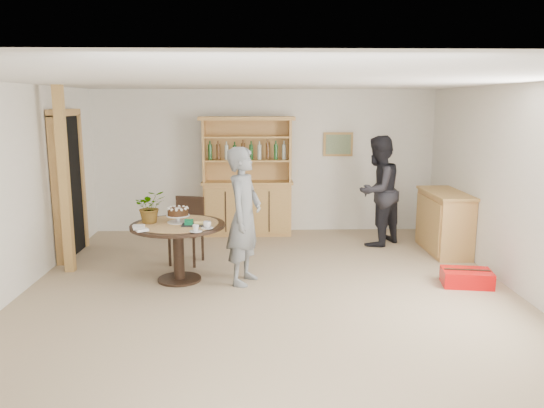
{
  "coord_description": "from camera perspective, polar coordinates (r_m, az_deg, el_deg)",
  "views": [
    {
      "loc": [
        -0.15,
        -5.85,
        2.27
      ],
      "look_at": [
        0.04,
        0.52,
        1.05
      ],
      "focal_mm": 35.0,
      "sensor_mm": 36.0,
      "label": 1
    }
  ],
  "objects": [
    {
      "name": "ground",
      "position": [
        6.28,
        -0.26,
        -10.37
      ],
      "size": [
        7.0,
        7.0,
        0.0
      ],
      "primitive_type": "plane",
      "color": "tan",
      "rests_on": "ground"
    },
    {
      "name": "room_shell",
      "position": [
        5.88,
        -0.25,
        5.67
      ],
      "size": [
        6.04,
        7.04,
        2.52
      ],
      "color": "white",
      "rests_on": "ground"
    },
    {
      "name": "doorway",
      "position": [
        8.41,
        -21.08,
        2.16
      ],
      "size": [
        0.13,
        1.1,
        2.18
      ],
      "color": "black",
      "rests_on": "ground"
    },
    {
      "name": "pine_post",
      "position": [
        7.56,
        -21.45,
        2.34
      ],
      "size": [
        0.12,
        0.12,
        2.5
      ],
      "primitive_type": "cube",
      "color": "tan",
      "rests_on": "ground"
    },
    {
      "name": "hutch",
      "position": [
        9.23,
        -2.65,
        0.96
      ],
      "size": [
        1.62,
        0.54,
        2.04
      ],
      "color": "tan",
      "rests_on": "ground"
    },
    {
      "name": "sideboard",
      "position": [
        8.55,
        18.05,
        -1.83
      ],
      "size": [
        0.54,
        1.26,
        0.94
      ],
      "color": "tan",
      "rests_on": "ground"
    },
    {
      "name": "dining_table",
      "position": [
        6.89,
        -10.07,
        -3.32
      ],
      "size": [
        1.2,
        1.2,
        0.76
      ],
      "color": "black",
      "rests_on": "ground"
    },
    {
      "name": "dining_chair",
      "position": [
        7.7,
        -9.04,
        -2.31
      ],
      "size": [
        0.51,
        0.51,
        0.95
      ],
      "rotation": [
        0.0,
        0.0,
        -0.24
      ],
      "color": "black",
      "rests_on": "ground"
    },
    {
      "name": "birthday_cake",
      "position": [
        6.88,
        -10.09,
        -0.96
      ],
      "size": [
        0.3,
        0.3,
        0.2
      ],
      "color": "white",
      "rests_on": "dining_table"
    },
    {
      "name": "flower_vase",
      "position": [
        6.92,
        -12.98,
        -0.26
      ],
      "size": [
        0.47,
        0.44,
        0.42
      ],
      "primitive_type": "imported",
      "rotation": [
        0.0,
        0.0,
        0.35
      ],
      "color": "#3F7233",
      "rests_on": "dining_table"
    },
    {
      "name": "gift_tray",
      "position": [
        6.7,
        -8.45,
        -2.08
      ],
      "size": [
        0.3,
        0.2,
        0.08
      ],
      "color": "black",
      "rests_on": "dining_table"
    },
    {
      "name": "coffee_cup_a",
      "position": [
        6.53,
        -7.0,
        -2.27
      ],
      "size": [
        0.15,
        0.15,
        0.09
      ],
      "color": "silver",
      "rests_on": "dining_table"
    },
    {
      "name": "coffee_cup_b",
      "position": [
        6.38,
        -8.21,
        -2.65
      ],
      "size": [
        0.15,
        0.15,
        0.08
      ],
      "color": "silver",
      "rests_on": "dining_table"
    },
    {
      "name": "napkins",
      "position": [
        6.63,
        -14.01,
        -2.53
      ],
      "size": [
        0.24,
        0.33,
        0.03
      ],
      "color": "white",
      "rests_on": "dining_table"
    },
    {
      "name": "teen_boy",
      "position": [
        6.66,
        -3.01,
        -1.31
      ],
      "size": [
        0.61,
        0.74,
        1.74
      ],
      "primitive_type": "imported",
      "rotation": [
        0.0,
        0.0,
        1.22
      ],
      "color": "slate",
      "rests_on": "ground"
    },
    {
      "name": "adult_person",
      "position": [
        8.64,
        11.3,
        1.38
      ],
      "size": [
        1.08,
        1.08,
        1.76
      ],
      "primitive_type": "imported",
      "rotation": [
        0.0,
        0.0,
        3.92
      ],
      "color": "black",
      "rests_on": "ground"
    },
    {
      "name": "red_suitcase",
      "position": [
        7.18,
        20.2,
        -7.45
      ],
      "size": [
        0.66,
        0.49,
        0.21
      ],
      "rotation": [
        0.0,
        0.0,
        -0.16
      ],
      "color": "red",
      "rests_on": "ground"
    }
  ]
}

